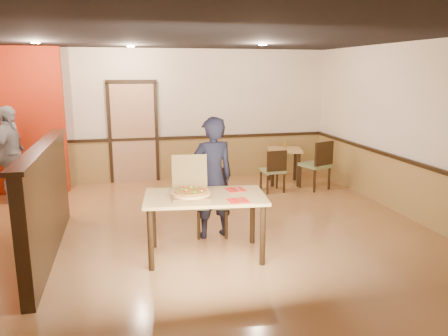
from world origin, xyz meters
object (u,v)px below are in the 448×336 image
at_px(main_table, 205,204).
at_px(side_chair_right, 318,163).
at_px(diner, 212,178).
at_px(pizza_box, 191,191).
at_px(diner_chair, 212,199).
at_px(side_chair_left, 274,169).
at_px(side_table, 284,157).
at_px(condiment, 285,145).
at_px(passerby, 10,155).

height_order(main_table, side_chair_right, side_chair_right).
relative_size(diner, pizza_box, 3.00).
bearing_deg(diner_chair, diner, -88.41).
bearing_deg(side_chair_right, side_chair_left, -20.97).
xyz_separation_m(side_chair_left, side_table, (0.45, 0.61, 0.10)).
xyz_separation_m(diner_chair, condiment, (2.08, 2.52, 0.29)).
relative_size(side_table, passerby, 0.48).
bearing_deg(pizza_box, side_chair_right, 47.65).
bearing_deg(pizza_box, condiment, 58.70).
relative_size(diner, passerby, 0.99).
height_order(side_chair_right, side_table, side_chair_right).
distance_m(main_table, pizza_box, 0.25).
xyz_separation_m(passerby, condiment, (5.28, 0.19, -0.06)).
distance_m(side_table, condiment, 0.24).
relative_size(diner_chair, passerby, 0.55).
relative_size(side_chair_left, condiment, 6.30).
bearing_deg(side_chair_left, condiment, -129.24).
relative_size(side_chair_right, pizza_box, 1.72).
bearing_deg(main_table, diner_chair, 79.38).
bearing_deg(condiment, diner_chair, -129.44).
height_order(side_chair_left, passerby, passerby).
distance_m(pizza_box, condiment, 4.14).
bearing_deg(passerby, main_table, -125.90).
bearing_deg(side_chair_right, condiment, -75.07).
height_order(diner_chair, diner, diner).
height_order(pizza_box, condiment, pizza_box).
xyz_separation_m(diner_chair, passerby, (-3.21, 2.34, 0.35)).
bearing_deg(side_chair_right, diner_chair, 15.82).
relative_size(main_table, diner_chair, 1.68).
relative_size(side_chair_left, side_chair_right, 0.86).
bearing_deg(diner_chair, condiment, 60.07).
bearing_deg(side_table, diner_chair, -129.63).
distance_m(main_table, passerby, 4.32).
xyz_separation_m(side_chair_right, condiment, (-0.46, 0.65, 0.27)).
xyz_separation_m(side_chair_right, pizza_box, (-2.97, -2.65, 0.33)).
distance_m(side_table, pizza_box, 4.12).
bearing_deg(diner, side_table, -138.28).
distance_m(passerby, pizza_box, 4.18).
xyz_separation_m(main_table, pizza_box, (-0.18, 0.02, 0.17)).
relative_size(side_table, pizza_box, 1.46).
bearing_deg(side_chair_right, main_table, 23.20).
xyz_separation_m(diner, condiment, (2.10, 2.67, -0.06)).
bearing_deg(diner, condiment, -138.12).
xyz_separation_m(diner, passerby, (-3.19, 2.49, 0.01)).
distance_m(side_chair_left, diner, 2.64).
height_order(diner_chair, pizza_box, pizza_box).
relative_size(main_table, diner, 0.92).
bearing_deg(passerby, diner_chair, -115.35).
relative_size(side_chair_left, pizza_box, 1.47).
height_order(side_table, passerby, passerby).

